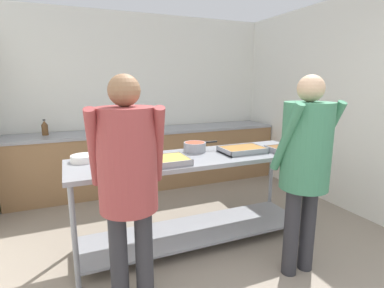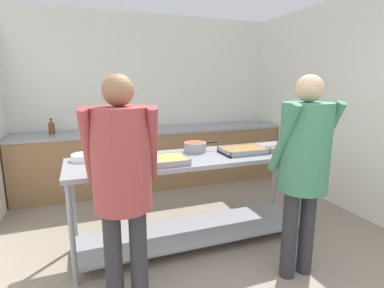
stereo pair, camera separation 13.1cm
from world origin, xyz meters
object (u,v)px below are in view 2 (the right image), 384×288
(serving_tray_roast, at_px, (243,150))
(serving_tray_vegetables, at_px, (288,150))
(broccoli_bowl, at_px, (116,159))
(serving_tray_greens, at_px, (161,161))
(water_bottle, at_px, (52,127))
(guest_serving_left, at_px, (122,171))
(sauce_pan, at_px, (195,147))
(plate_stack, at_px, (84,157))
(guest_serving_right, at_px, (304,158))

(serving_tray_roast, distance_m, serving_tray_vegetables, 0.47)
(broccoli_bowl, relative_size, serving_tray_greens, 0.46)
(broccoli_bowl, xyz_separation_m, water_bottle, (-0.66, 1.93, 0.05))
(serving_tray_vegetables, bearing_deg, guest_serving_left, -165.19)
(sauce_pan, bearing_deg, serving_tray_vegetables, -21.98)
(serving_tray_greens, height_order, serving_tray_roast, same)
(serving_tray_vegetables, relative_size, guest_serving_left, 0.23)
(guest_serving_left, bearing_deg, plate_stack, 105.36)
(plate_stack, relative_size, serving_tray_greens, 0.52)
(plate_stack, relative_size, guest_serving_right, 0.14)
(plate_stack, distance_m, guest_serving_right, 1.92)
(serving_tray_greens, distance_m, guest_serving_left, 0.64)
(guest_serving_left, xyz_separation_m, guest_serving_right, (1.40, -0.15, 0.00))
(sauce_pan, relative_size, water_bottle, 1.70)
(broccoli_bowl, relative_size, water_bottle, 0.98)
(guest_serving_left, xyz_separation_m, water_bottle, (-0.63, 2.56, -0.02))
(serving_tray_vegetables, bearing_deg, serving_tray_greens, 178.42)
(broccoli_bowl, relative_size, guest_serving_right, 0.13)
(serving_tray_greens, xyz_separation_m, sauce_pan, (0.45, 0.32, 0.03))
(water_bottle, bearing_deg, serving_tray_roast, -45.55)
(broccoli_bowl, distance_m, serving_tray_vegetables, 1.71)
(guest_serving_right, xyz_separation_m, water_bottle, (-2.03, 2.71, -0.03))
(plate_stack, distance_m, sauce_pan, 1.08)
(broccoli_bowl, bearing_deg, guest_serving_left, -92.50)
(plate_stack, xyz_separation_m, guest_serving_left, (0.23, -0.85, 0.08))
(plate_stack, height_order, guest_serving_right, guest_serving_right)
(sauce_pan, height_order, guest_serving_right, guest_serving_right)
(guest_serving_left, bearing_deg, water_bottle, 103.88)
(serving_tray_greens, bearing_deg, sauce_pan, 35.34)
(broccoli_bowl, height_order, serving_tray_vegetables, broccoli_bowl)
(serving_tray_greens, xyz_separation_m, water_bottle, (-1.03, 2.06, 0.06))
(serving_tray_roast, distance_m, water_bottle, 2.74)
(serving_tray_greens, xyz_separation_m, guest_serving_left, (-0.40, -0.50, 0.09))
(serving_tray_roast, distance_m, guest_serving_left, 1.42)
(water_bottle, bearing_deg, broccoli_bowl, -71.16)
(serving_tray_vegetables, bearing_deg, guest_serving_right, -118.58)
(plate_stack, height_order, serving_tray_greens, plate_stack)
(broccoli_bowl, height_order, guest_serving_right, guest_serving_right)
(plate_stack, xyz_separation_m, water_bottle, (-0.40, 1.70, 0.06))
(guest_serving_left, distance_m, guest_serving_right, 1.41)
(broccoli_bowl, height_order, sauce_pan, broccoli_bowl)
(sauce_pan, distance_m, water_bottle, 2.29)
(serving_tray_greens, relative_size, serving_tray_roast, 1.04)
(serving_tray_roast, bearing_deg, sauce_pan, 153.98)
(guest_serving_right, height_order, water_bottle, guest_serving_right)
(serving_tray_roast, height_order, guest_serving_left, guest_serving_left)
(serving_tray_vegetables, height_order, guest_serving_left, guest_serving_left)
(guest_serving_right, bearing_deg, plate_stack, 148.45)
(plate_stack, bearing_deg, sauce_pan, -2.07)
(guest_serving_left, relative_size, guest_serving_right, 1.00)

